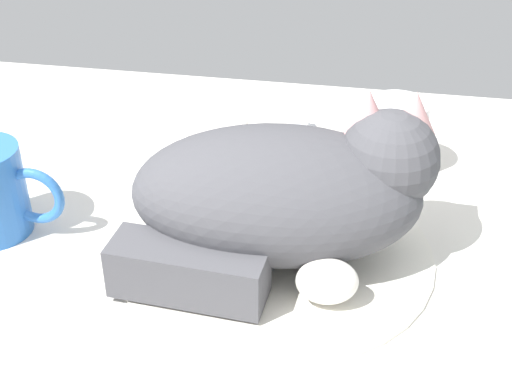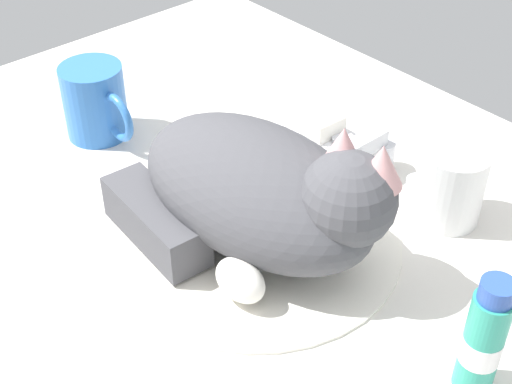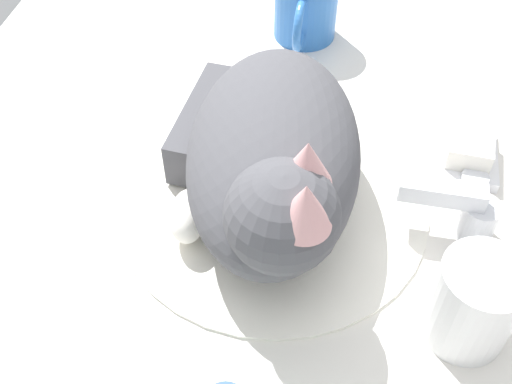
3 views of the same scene
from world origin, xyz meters
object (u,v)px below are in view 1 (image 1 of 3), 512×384
Objects in this scene: faucet at (300,142)px; soap_bar at (217,134)px; rinse_cup at (395,137)px; cat at (290,193)px.

soap_bar is (-10.22, 0.46, -0.16)cm from faucet.
rinse_cup is 21.31cm from soap_bar.
cat reaches higher than rinse_cup.
cat is at bearing -59.04° from soap_bar.
cat is (1.32, -18.78, 4.77)cm from faucet.
faucet is 1.70× the size of rinse_cup.
cat is 4.53× the size of soap_bar.
soap_bar is at bearing 120.96° from cat.
soap_bar is (-11.55, 19.25, -4.93)cm from cat.
faucet is at bearing 94.03° from cat.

